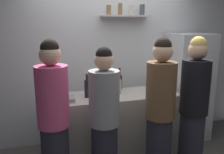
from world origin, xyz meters
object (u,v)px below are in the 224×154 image
at_px(baking_pan, 61,99).
at_px(person_pink_top, 54,121).
at_px(wine_bottle_amber_glass, 119,81).
at_px(person_brown_jacket, 160,113).
at_px(refrigerator, 187,86).
at_px(person_blonde, 193,109).
at_px(water_bottle_plastic, 150,82).
at_px(wine_bottle_pale_glass, 119,86).
at_px(person_grey_hoodie, 104,121).
at_px(wine_bottle_dark_glass, 87,88).
at_px(utensil_holder, 154,92).

xyz_separation_m(baking_pan, person_pink_top, (-0.11, -0.48, -0.09)).
xyz_separation_m(wine_bottle_amber_glass, person_brown_jacket, (0.19, -0.92, -0.18)).
bearing_deg(refrigerator, person_blonde, -119.57).
relative_size(person_pink_top, person_brown_jacket, 1.00).
bearing_deg(water_bottle_plastic, person_brown_jacket, -107.46).
xyz_separation_m(wine_bottle_pale_glass, water_bottle_plastic, (0.53, 0.15, -0.01)).
bearing_deg(person_brown_jacket, baking_pan, -109.08).
bearing_deg(person_pink_top, water_bottle_plastic, -122.18).
height_order(person_grey_hoodie, person_brown_jacket, person_brown_jacket).
bearing_deg(person_blonde, wine_bottle_dark_glass, -116.84).
height_order(baking_pan, wine_bottle_dark_glass, wine_bottle_dark_glass).
xyz_separation_m(refrigerator, person_grey_hoodie, (-1.65, -0.90, -0.05)).
xyz_separation_m(person_pink_top, person_brown_jacket, (1.19, -0.11, 0.00)).
relative_size(wine_bottle_dark_glass, person_brown_jacket, 0.19).
distance_m(refrigerator, person_brown_jacket, 1.41).
distance_m(person_pink_top, person_blonde, 1.64).
relative_size(water_bottle_plastic, person_grey_hoodie, 0.14).
bearing_deg(person_pink_top, refrigerator, -127.40).
xyz_separation_m(utensil_holder, person_blonde, (0.32, -0.44, -0.12)).
bearing_deg(baking_pan, person_grey_hoodie, -49.29).
bearing_deg(person_blonde, person_grey_hoodie, -91.99).
xyz_separation_m(wine_bottle_pale_glass, wine_bottle_dark_glass, (-0.46, -0.04, 0.01)).
distance_m(refrigerator, wine_bottle_dark_glass, 1.77).
height_order(wine_bottle_pale_glass, person_grey_hoodie, person_grey_hoodie).
distance_m(wine_bottle_pale_glass, person_pink_top, 1.11).
xyz_separation_m(water_bottle_plastic, person_blonde, (0.19, -0.84, -0.15)).
distance_m(wine_bottle_pale_glass, wine_bottle_dark_glass, 0.46).
bearing_deg(wine_bottle_dark_glass, utensil_holder, -13.85).
distance_m(water_bottle_plastic, person_blonde, 0.88).
relative_size(person_brown_jacket, person_blonde, 1.00).
height_order(wine_bottle_dark_glass, person_grey_hoodie, person_grey_hoodie).
height_order(wine_bottle_amber_glass, person_grey_hoodie, person_grey_hoodie).
relative_size(wine_bottle_dark_glass, water_bottle_plastic, 1.46).
height_order(person_grey_hoodie, person_pink_top, person_pink_top).
bearing_deg(baking_pan, person_pink_top, -103.17).
xyz_separation_m(refrigerator, wine_bottle_dark_glass, (-1.73, -0.32, 0.19)).
distance_m(baking_pan, person_pink_top, 0.50).
bearing_deg(utensil_holder, person_brown_jacket, -106.59).
bearing_deg(refrigerator, person_pink_top, -158.30).
bearing_deg(utensil_holder, wine_bottle_pale_glass, 147.46).
bearing_deg(wine_bottle_pale_glass, person_brown_jacket, -69.30).
bearing_deg(person_brown_jacket, wine_bottle_amber_glass, -158.32).
xyz_separation_m(refrigerator, person_brown_jacket, (-1.01, -0.99, 0.00)).
bearing_deg(person_blonde, water_bottle_plastic, -165.40).
distance_m(utensil_holder, wine_bottle_dark_glass, 0.88).
xyz_separation_m(baking_pan, utensil_holder, (1.21, -0.15, 0.03)).
xyz_separation_m(water_bottle_plastic, person_grey_hoodie, (-0.91, -0.76, -0.21)).
distance_m(wine_bottle_amber_glass, water_bottle_plastic, 0.47).
height_order(wine_bottle_pale_glass, person_brown_jacket, person_brown_jacket).
xyz_separation_m(wine_bottle_pale_glass, person_brown_jacket, (0.27, -0.71, -0.17)).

